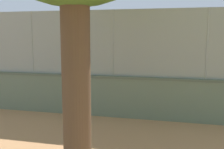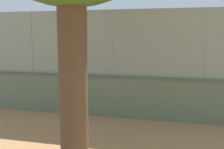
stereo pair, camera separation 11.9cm
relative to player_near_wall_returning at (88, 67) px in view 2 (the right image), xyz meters
name	(u,v)px [view 2 (the right image)]	position (x,y,z in m)	size (l,w,h in m)	color
ground_plane	(122,74)	(-1.54, -3.59, -0.93)	(260.00, 260.00, 0.00)	tan
perimeter_wall	(112,96)	(-3.39, 7.12, -0.17)	(32.71, 0.58, 1.52)	slate
fence_panel_on_wall	(112,43)	(-3.39, 7.12, 1.77)	(32.12, 0.29, 2.36)	gray
player_near_wall_returning	(88,67)	(0.00, 0.00, 0.00)	(1.24, 0.71, 1.59)	navy
player_crossing_court	(148,74)	(-4.23, 2.87, 0.07)	(1.14, 0.74, 1.69)	black
sports_ball	(66,84)	(0.78, 1.67, -0.86)	(0.15, 0.15, 0.15)	orange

